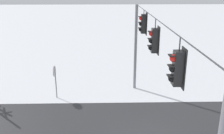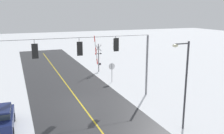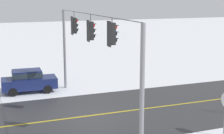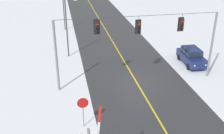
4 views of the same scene
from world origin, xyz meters
name	(u,v)px [view 3 (image 3 of 4)]	position (x,y,z in m)	size (l,w,h in m)	color
ground_plane	(92,116)	(0.00, 0.00, 0.00)	(160.00, 160.00, 0.00)	white
signal_span	(91,47)	(0.03, -0.01, 4.25)	(14.20, 0.47, 6.22)	gray
parked_car_navy	(28,80)	(6.72, 2.93, 0.95)	(1.95, 4.26, 1.74)	navy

